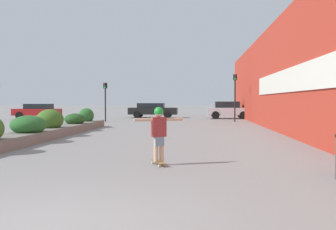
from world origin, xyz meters
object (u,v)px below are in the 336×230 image
Objects in this scene: car_leftmost at (37,111)px; car_center_right at (153,110)px; skateboarder at (159,129)px; traffic_light_right at (235,90)px; car_center_left at (228,110)px; traffic_light_left at (105,95)px; skateboard at (159,162)px.

car_center_right is at bearing -70.72° from car_leftmost.
traffic_light_right is (3.90, 20.56, 1.60)m from skateboarder.
car_center_right is at bearing -100.59° from car_center_left.
skateboard is at bearing -72.06° from traffic_light_left.
skateboard is 0.25× the size of traffic_light_left.
car_leftmost is at bearing 153.52° from traffic_light_left.
car_center_right is at bearing 138.95° from traffic_light_right.
car_center_left is at bearing 29.57° from traffic_light_left.
traffic_light_right is at bearing -99.33° from car_leftmost.
skateboarder is 0.30× the size of car_center_right.
traffic_light_left is (-10.21, -5.79, 1.30)m from car_center_left.
skateboarder reaches higher than skateboard.
traffic_light_left is at bearing -116.48° from car_leftmost.
car_leftmost is at bearing 95.51° from skateboarder.
skateboard is 21.07m from traffic_light_right.
traffic_light_left reaches higher than car_center_right.
skateboarder is 27.13m from car_leftmost.
car_leftmost is 10.76m from car_center_right.
traffic_light_left is at bearing -22.35° from car_center_right.
car_leftmost is at bearing -82.82° from car_center_left.
traffic_light_left reaches higher than skateboard.
skateboarder is 20.90m from traffic_light_left.
skateboarder is at bearing -8.39° from car_center_left.
skateboard is 27.23m from car_center_right.
traffic_light_left reaches higher than car_leftmost.
traffic_light_right is at bearing 48.95° from car_center_right.
car_center_left is (17.43, 2.19, 0.09)m from car_leftmost.
skateboard is 0.17× the size of car_center_right.
skateboarder reaches higher than car_center_right.
car_center_left reaches higher than car_center_right.
traffic_light_right is (17.55, -2.88, 1.79)m from car_leftmost.
traffic_light_right reaches higher than skateboard.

